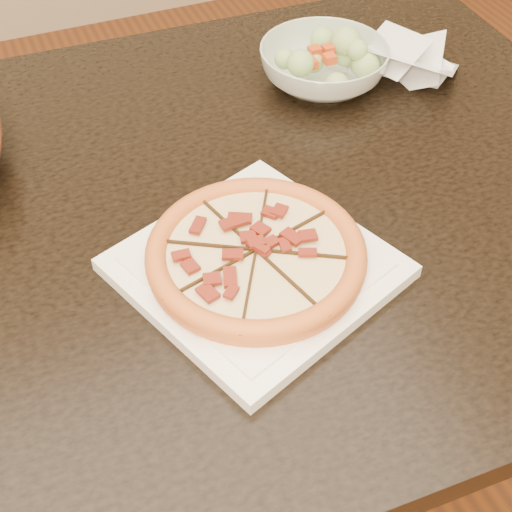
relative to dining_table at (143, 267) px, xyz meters
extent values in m
cube|color=#612F10|center=(0.03, 0.00, -0.67)|extent=(4.00, 4.00, 0.02)
cube|color=black|center=(0.00, 0.00, 0.07)|extent=(1.51, 1.00, 0.04)
cylinder|color=black|center=(0.66, 0.40, -0.30)|extent=(0.07, 0.07, 0.71)
cube|color=white|center=(0.11, -0.15, 0.10)|extent=(0.37, 0.37, 0.02)
cube|color=white|center=(0.11, -0.15, 0.11)|extent=(0.31, 0.31, 0.00)
cylinder|color=#B65328|center=(0.11, -0.15, 0.12)|extent=(0.26, 0.26, 0.01)
torus|color=#B65328|center=(0.11, -0.15, 0.13)|extent=(0.27, 0.27, 0.03)
cylinder|color=beige|center=(0.11, -0.15, 0.13)|extent=(0.21, 0.21, 0.01)
cube|color=black|center=(0.11, -0.15, 0.13)|extent=(0.07, 0.25, 0.01)
cube|color=black|center=(0.11, -0.15, 0.13)|extent=(0.23, 0.13, 0.01)
cube|color=black|center=(0.11, -0.15, 0.13)|extent=(0.25, 0.07, 0.01)
cube|color=black|center=(0.11, -0.15, 0.13)|extent=(0.13, 0.23, 0.01)
cube|color=maroon|center=(0.13, -0.15, 0.14)|extent=(0.03, 0.02, 0.00)
cube|color=maroon|center=(0.15, -0.13, 0.14)|extent=(0.03, 0.02, 0.00)
cube|color=maroon|center=(0.16, -0.10, 0.14)|extent=(0.03, 0.03, 0.00)
cube|color=maroon|center=(0.12, -0.13, 0.14)|extent=(0.02, 0.03, 0.00)
cube|color=maroon|center=(0.12, -0.10, 0.14)|extent=(0.02, 0.03, 0.00)
cube|color=maroon|center=(0.10, -0.08, 0.14)|extent=(0.02, 0.03, 0.00)
cube|color=maroon|center=(0.10, -0.12, 0.14)|extent=(0.02, 0.03, 0.00)
cube|color=maroon|center=(0.07, -0.11, 0.14)|extent=(0.03, 0.03, 0.00)
cube|color=maroon|center=(0.04, -0.11, 0.14)|extent=(0.03, 0.03, 0.00)
cube|color=maroon|center=(0.07, -0.14, 0.14)|extent=(0.03, 0.02, 0.00)
cube|color=maroon|center=(0.04, -0.15, 0.14)|extent=(0.02, 0.01, 0.00)
cube|color=maroon|center=(0.09, -0.16, 0.14)|extent=(0.03, 0.02, 0.00)
cube|color=maroon|center=(0.07, -0.18, 0.14)|extent=(0.03, 0.02, 0.00)
cube|color=maroon|center=(0.06, -0.21, 0.14)|extent=(0.03, 0.03, 0.00)
cube|color=maroon|center=(0.10, -0.18, 0.14)|extent=(0.02, 0.03, 0.00)
cube|color=maroon|center=(0.10, -0.21, 0.14)|extent=(0.02, 0.03, 0.00)
cube|color=maroon|center=(0.12, -0.23, 0.14)|extent=(0.02, 0.03, 0.00)
cube|color=maroon|center=(0.13, -0.19, 0.14)|extent=(0.02, 0.03, 0.00)
cube|color=maroon|center=(0.15, -0.20, 0.14)|extent=(0.03, 0.03, 0.00)
cube|color=maroon|center=(0.13, -0.17, 0.14)|extent=(0.03, 0.03, 0.00)
cube|color=maroon|center=(0.15, -0.17, 0.14)|extent=(0.03, 0.02, 0.00)
cube|color=maroon|center=(0.18, -0.16, 0.14)|extent=(0.02, 0.01, 0.00)
imported|color=#B9C4BB|center=(0.38, 0.20, 0.13)|extent=(0.26, 0.26, 0.06)
sphere|color=#90BC5F|center=(0.38, 0.20, 0.18)|extent=(0.04, 0.04, 0.04)
sphere|color=#90BC5F|center=(0.39, 0.21, 0.18)|extent=(0.04, 0.04, 0.04)
sphere|color=#90BC5F|center=(0.39, 0.23, 0.18)|extent=(0.04, 0.04, 0.04)
sphere|color=#90BC5F|center=(0.37, 0.21, 0.18)|extent=(0.04, 0.04, 0.04)
sphere|color=#90BC5F|center=(0.35, 0.21, 0.18)|extent=(0.04, 0.04, 0.04)
sphere|color=#90BC5F|center=(0.37, 0.20, 0.18)|extent=(0.04, 0.04, 0.04)
sphere|color=#90BC5F|center=(0.36, 0.18, 0.18)|extent=(0.04, 0.04, 0.04)
sphere|color=#90BC5F|center=(0.36, 0.16, 0.18)|extent=(0.04, 0.04, 0.04)
sphere|color=#90BC5F|center=(0.38, 0.18, 0.18)|extent=(0.04, 0.04, 0.04)
sphere|color=#90BC5F|center=(0.40, 0.18, 0.18)|extent=(0.04, 0.04, 0.04)
cube|color=#BA3A10|center=(0.40, 0.22, 0.17)|extent=(0.02, 0.02, 0.01)
cube|color=#BA3A10|center=(0.36, 0.22, 0.17)|extent=(0.02, 0.02, 0.01)
cube|color=#BA3A10|center=(0.35, 0.18, 0.17)|extent=(0.02, 0.02, 0.01)
cube|color=#BA3A10|center=(0.40, 0.17, 0.17)|extent=(0.02, 0.02, 0.01)
camera|label=1|loc=(-0.12, -0.70, 0.73)|focal=50.00mm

